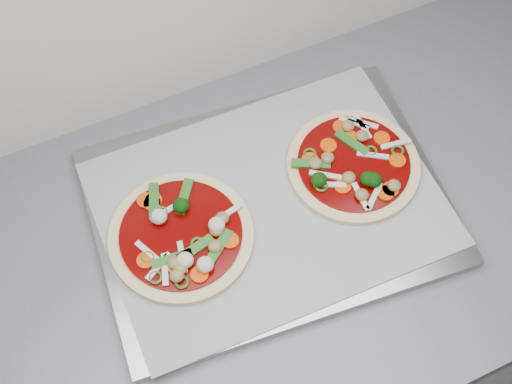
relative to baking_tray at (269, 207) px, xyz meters
name	(u,v)px	position (x,y,z in m)	size (l,w,h in m)	color
base_cabinet	(492,238)	(0.53, -0.04, -0.48)	(3.60, 0.60, 0.86)	#B8B8B6
baking_tray	(269,207)	(0.00, 0.00, 0.00)	(0.51, 0.38, 0.02)	gray
parchment	(269,204)	(0.00, 0.00, 0.01)	(0.49, 0.35, 0.00)	#9D9CA2
pizza_left	(182,236)	(-0.14, 0.00, 0.02)	(0.28, 0.28, 0.03)	beige
pizza_right	(353,165)	(0.14, 0.00, 0.02)	(0.26, 0.26, 0.03)	beige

